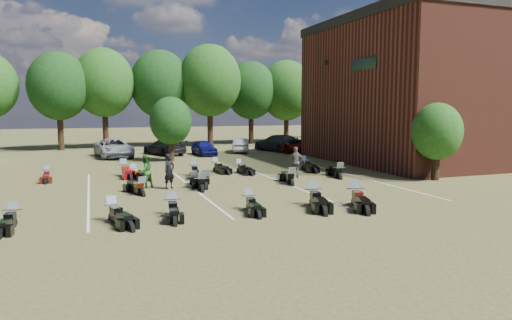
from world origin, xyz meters
name	(u,v)px	position (x,y,z in m)	size (l,w,h in m)	color
ground	(270,195)	(0.00, 0.00, 0.00)	(160.00, 160.00, 0.00)	brown
car_2	(114,148)	(-6.03, 19.86, 0.78)	(2.58, 5.59, 1.55)	#9A9EA3
car_3	(164,147)	(-1.78, 20.40, 0.69)	(1.94, 4.77, 1.38)	black
car_4	(204,148)	(1.40, 18.95, 0.66)	(1.56, 3.88, 1.32)	#0D0E5D
car_5	(240,145)	(5.14, 20.32, 0.64)	(1.37, 3.91, 1.29)	#ADACA8
car_6	(289,144)	(9.50, 19.03, 0.72)	(2.39, 5.19, 1.44)	#610D05
car_7	(278,143)	(8.91, 20.35, 0.79)	(2.21, 5.44, 1.58)	#313236
person_black	(169,171)	(-4.14, 3.29, 0.89)	(0.65, 0.43, 1.78)	black
person_green	(145,171)	(-5.25, 3.97, 0.86)	(0.84, 0.65, 1.72)	#2B6425
person_grey	(296,162)	(3.40, 4.42, 0.91)	(1.07, 0.45, 1.83)	#58554C
motorcycle_0	(113,221)	(-7.16, -2.68, 0.00)	(0.72, 2.27, 1.27)	black
motorcycle_1	(13,226)	(-10.43, -2.25, 0.00)	(0.67, 2.10, 1.17)	black
motorcycle_2	(172,215)	(-4.98, -2.43, 0.00)	(0.70, 2.19, 1.22)	black
motorcycle_3	(249,209)	(-1.92, -2.55, 0.00)	(0.66, 2.07, 1.15)	black
motorcycle_4	(313,205)	(0.88, -2.69, 0.00)	(0.80, 2.50, 1.39)	black
motorcycle_5	(355,205)	(2.59, -3.22, 0.00)	(0.80, 2.52, 1.40)	black
motorcycle_8	(142,196)	(-5.67, 1.85, 0.00)	(0.73, 2.30, 1.28)	black
motorcycle_9	(206,189)	(-2.43, 2.63, 0.00)	(0.80, 2.51, 1.40)	black
motorcycle_10	(194,189)	(-2.96, 2.93, 0.00)	(0.72, 2.25, 1.26)	black
motorcycle_11	(202,192)	(-2.78, 1.96, 0.00)	(0.78, 2.44, 1.36)	black
motorcycle_12	(292,185)	(2.08, 2.11, 0.00)	(0.78, 2.45, 1.37)	black
motorcycle_13	(339,179)	(5.60, 3.21, 0.00)	(0.77, 2.43, 1.35)	black
motorcycle_14	(48,180)	(-10.20, 8.55, 0.00)	(0.65, 2.05, 1.14)	#4F0E0B
motorcycle_15	(124,176)	(-5.99, 8.72, 0.00)	(0.80, 2.53, 1.41)	maroon
motorcycle_16	(194,176)	(-2.00, 7.34, 0.00)	(0.75, 2.34, 1.31)	black
motorcycle_17	(134,179)	(-5.53, 7.35, 0.00)	(0.67, 2.10, 1.17)	black
motorcycle_18	(240,173)	(0.99, 7.67, 0.00)	(0.68, 2.15, 1.20)	black
motorcycle_19	(216,172)	(-0.30, 8.60, 0.00)	(0.73, 2.28, 1.27)	black
motorcycle_20	(304,170)	(5.37, 7.38, 0.00)	(0.75, 2.35, 1.31)	black
brick_building	(483,92)	(22.00, 9.00, 5.36)	(25.40, 15.20, 10.70)	#592619
tree_line	(158,86)	(-1.00, 29.00, 6.31)	(56.00, 6.00, 9.79)	black
young_tree_near_building	(437,132)	(10.50, 1.00, 2.75)	(2.80, 2.80, 4.16)	black
young_tree_midfield	(171,121)	(-2.00, 15.50, 3.09)	(3.20, 3.20, 4.70)	black
parking_lines	(193,188)	(-3.00, 3.00, 0.01)	(20.10, 14.00, 0.01)	silver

